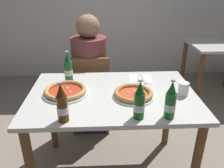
{
  "coord_description": "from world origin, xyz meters",
  "views": [
    {
      "loc": [
        -0.07,
        -1.45,
        1.5
      ],
      "look_at": [
        0.0,
        0.05,
        0.8
      ],
      "focal_mm": 36.5,
      "sensor_mm": 36.0,
      "label": 1
    }
  ],
  "objects": [
    {
      "name": "diner_seated",
      "position": [
        -0.19,
        0.66,
        0.58
      ],
      "size": [
        0.34,
        0.34,
        1.21
      ],
      "color": "#2D3342",
      "rests_on": "ground_plane"
    },
    {
      "name": "dining_table_main",
      "position": [
        0.0,
        0.0,
        0.64
      ],
      "size": [
        1.2,
        0.8,
        0.75
      ],
      "color": "silver",
      "rests_on": "ground_plane"
    },
    {
      "name": "pizza_marinara_far",
      "position": [
        0.14,
        -0.06,
        0.77
      ],
      "size": [
        0.29,
        0.29,
        0.04
      ],
      "color": "white",
      "rests_on": "dining_table_main"
    },
    {
      "name": "beer_bottle_extra",
      "position": [
        -0.34,
        0.24,
        0.85
      ],
      "size": [
        0.07,
        0.07,
        0.25
      ],
      "color": "#196B2D",
      "rests_on": "dining_table_main"
    },
    {
      "name": "beer_bottle_left",
      "position": [
        -0.3,
        -0.33,
        0.85
      ],
      "size": [
        0.07,
        0.07,
        0.25
      ],
      "color": "#512D0F",
      "rests_on": "dining_table_main"
    },
    {
      "name": "pizza_margherita_near",
      "position": [
        -0.33,
        0.01,
        0.77
      ],
      "size": [
        0.33,
        0.33,
        0.04
      ],
      "color": "white",
      "rests_on": "dining_table_main"
    },
    {
      "name": "chair_behind_table",
      "position": [
        -0.19,
        0.61,
        0.48
      ],
      "size": [
        0.4,
        0.4,
        0.85
      ],
      "rotation": [
        0.0,
        0.0,
        3.13
      ],
      "color": "brown",
      "rests_on": "ground_plane"
    },
    {
      "name": "paper_cup",
      "position": [
        0.5,
        -0.05,
        0.8
      ],
      "size": [
        0.07,
        0.07,
        0.09
      ],
      "primitive_type": "cylinder",
      "color": "white",
      "rests_on": "dining_table_main"
    },
    {
      "name": "beer_bottle_right",
      "position": [
        0.32,
        -0.33,
        0.85
      ],
      "size": [
        0.07,
        0.07,
        0.25
      ],
      "color": "#196B2D",
      "rests_on": "dining_table_main"
    },
    {
      "name": "dining_table_background",
      "position": [
        1.45,
        1.32,
        0.59
      ],
      "size": [
        0.8,
        0.7,
        0.75
      ],
      "color": "silver",
      "rests_on": "ground_plane"
    },
    {
      "name": "beer_bottle_center",
      "position": [
        0.14,
        -0.32,
        0.85
      ],
      "size": [
        0.07,
        0.07,
        0.25
      ],
      "color": "#14591E",
      "rests_on": "dining_table_main"
    },
    {
      "name": "napkin_with_cutlery",
      "position": [
        0.24,
        0.24,
        0.75
      ],
      "size": [
        0.19,
        0.19,
        0.01
      ],
      "color": "white",
      "rests_on": "dining_table_main"
    }
  ]
}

